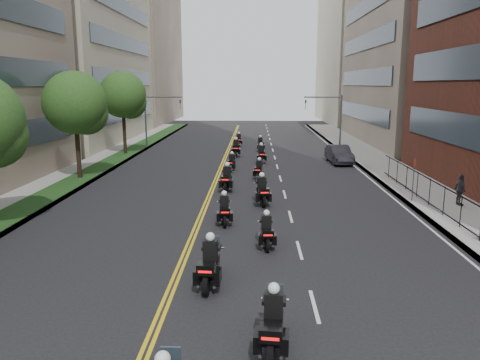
% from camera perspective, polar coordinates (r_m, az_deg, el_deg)
% --- Properties ---
extents(sidewalk_right, '(4.00, 90.00, 0.15)m').
position_cam_1_polar(sidewalk_right, '(35.75, 19.17, 0.20)').
color(sidewalk_right, gray).
rests_on(sidewalk_right, ground).
extents(sidewalk_left, '(4.00, 90.00, 0.15)m').
position_cam_1_polar(sidewalk_left, '(36.63, -19.54, 0.44)').
color(sidewalk_left, gray).
rests_on(sidewalk_left, ground).
extents(grass_strip, '(2.00, 90.00, 0.04)m').
position_cam_1_polar(grass_strip, '(36.32, -18.38, 0.58)').
color(grass_strip, '#163A15').
rests_on(grass_strip, sidewalk_left).
extents(building_right_tan, '(15.11, 28.00, 30.00)m').
position_cam_1_polar(building_right_tan, '(60.52, 22.49, 18.61)').
color(building_right_tan, '#756356').
rests_on(building_right_tan, ground).
extents(building_right_far, '(15.00, 28.00, 26.00)m').
position_cam_1_polar(building_right_far, '(89.00, 15.48, 15.23)').
color(building_right_far, '#A9A088').
rests_on(building_right_far, ground).
extents(building_left_far, '(16.00, 28.00, 26.00)m').
position_cam_1_polar(building_left_far, '(89.77, -13.74, 15.28)').
color(building_left_far, '#756356').
rests_on(building_left_far, ground).
extents(iron_fence, '(0.05, 28.00, 1.50)m').
position_cam_1_polar(iron_fence, '(23.38, 26.29, -4.10)').
color(iron_fence, black).
rests_on(iron_fence, sidewalk_right).
extents(street_trees, '(4.40, 38.40, 7.98)m').
position_cam_1_polar(street_trees, '(29.80, -22.92, 7.60)').
color(street_trees, black).
rests_on(street_trees, ground).
extents(traffic_signal_right, '(4.09, 0.20, 5.60)m').
position_cam_1_polar(traffic_signal_right, '(51.21, 11.16, 7.98)').
color(traffic_signal_right, '#3F3F44').
rests_on(traffic_signal_right, ground).
extents(traffic_signal_left, '(4.09, 0.20, 5.60)m').
position_cam_1_polar(traffic_signal_left, '(51.70, -10.41, 8.04)').
color(traffic_signal_left, '#3F3F44').
rests_on(traffic_signal_left, ground).
extents(motorcycle_1, '(0.69, 2.44, 1.80)m').
position_cam_1_polar(motorcycle_1, '(12.53, 4.03, -17.22)').
color(motorcycle_1, black).
rests_on(motorcycle_1, ground).
extents(motorcycle_2, '(0.62, 2.51, 1.85)m').
position_cam_1_polar(motorcycle_2, '(16.11, -3.69, -10.35)').
color(motorcycle_2, black).
rests_on(motorcycle_2, ground).
extents(motorcycle_3, '(0.51, 2.13, 1.57)m').
position_cam_1_polar(motorcycle_3, '(19.83, 3.25, -6.40)').
color(motorcycle_3, black).
rests_on(motorcycle_3, ground).
extents(motorcycle_4, '(0.62, 2.23, 1.64)m').
position_cam_1_polar(motorcycle_4, '(22.99, -1.92, -3.78)').
color(motorcycle_4, black).
rests_on(motorcycle_4, ground).
extents(motorcycle_5, '(0.73, 2.50, 1.85)m').
position_cam_1_polar(motorcycle_5, '(26.64, 2.70, -1.46)').
color(motorcycle_5, black).
rests_on(motorcycle_5, ground).
extents(motorcycle_6, '(0.63, 2.51, 1.85)m').
position_cam_1_polar(motorcycle_6, '(30.05, -1.60, 0.06)').
color(motorcycle_6, black).
rests_on(motorcycle_6, ground).
extents(motorcycle_7, '(0.62, 2.09, 1.55)m').
position_cam_1_polar(motorcycle_7, '(34.00, 2.33, 1.20)').
color(motorcycle_7, black).
rests_on(motorcycle_7, ground).
extents(motorcycle_8, '(0.62, 2.09, 1.54)m').
position_cam_1_polar(motorcycle_8, '(37.00, -1.02, 2.06)').
color(motorcycle_8, black).
rests_on(motorcycle_8, ground).
extents(motorcycle_9, '(0.58, 2.40, 1.77)m').
position_cam_1_polar(motorcycle_9, '(40.79, 2.62, 3.07)').
color(motorcycle_9, black).
rests_on(motorcycle_9, ground).
extents(motorcycle_10, '(0.59, 2.53, 1.86)m').
position_cam_1_polar(motorcycle_10, '(44.31, -0.51, 3.81)').
color(motorcycle_10, black).
rests_on(motorcycle_10, ground).
extents(motorcycle_11, '(0.60, 2.23, 1.65)m').
position_cam_1_polar(motorcycle_11, '(48.09, 2.51, 4.31)').
color(motorcycle_11, black).
rests_on(motorcycle_11, ground).
extents(motorcycle_12, '(0.54, 2.13, 1.57)m').
position_cam_1_polar(motorcycle_12, '(52.04, -0.14, 4.85)').
color(motorcycle_12, black).
rests_on(motorcycle_12, ground).
extents(parked_sedan, '(1.94, 4.79, 1.55)m').
position_cam_1_polar(parked_sedan, '(41.52, 12.00, 3.08)').
color(parked_sedan, black).
rests_on(parked_sedan, ground).
extents(pedestrian_c, '(0.50, 1.05, 1.75)m').
position_cam_1_polar(pedestrian_c, '(28.53, 25.27, -1.09)').
color(pedestrian_c, '#39383E').
rests_on(pedestrian_c, sidewalk_right).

